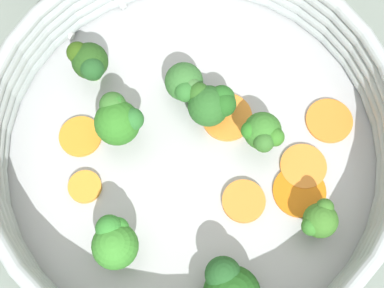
{
  "coord_description": "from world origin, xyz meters",
  "views": [
    {
      "loc": [
        0.02,
        0.15,
        0.47
      ],
      "look_at": [
        0.0,
        0.0,
        0.03
      ],
      "focal_mm": 50.0,
      "sensor_mm": 36.0,
      "label": 1
    }
  ],
  "objects_px": {
    "carrot_slice_1": "(303,166)",
    "broccoli_floret_6": "(319,220)",
    "carrot_slice_4": "(85,187)",
    "carrot_slice_6": "(329,121)",
    "carrot_slice_2": "(299,191)",
    "carrot_slice_5": "(244,201)",
    "broccoli_floret_3": "(212,104)",
    "carrot_slice_3": "(80,136)",
    "broccoli_floret_5": "(117,118)",
    "broccoli_floret_0": "(182,84)",
    "broccoli_floret_2": "(115,242)",
    "broccoli_floret_1": "(263,134)",
    "skillet": "(192,152)",
    "broccoli_floret_7": "(88,61)",
    "carrot_slice_0": "(227,117)"
  },
  "relations": [
    {
      "from": "carrot_slice_3",
      "to": "broccoli_floret_5",
      "type": "bearing_deg",
      "value": 179.49
    },
    {
      "from": "broccoli_floret_1",
      "to": "broccoli_floret_5",
      "type": "bearing_deg",
      "value": -12.54
    },
    {
      "from": "broccoli_floret_0",
      "to": "broccoli_floret_5",
      "type": "distance_m",
      "value": 0.07
    },
    {
      "from": "skillet",
      "to": "carrot_slice_3",
      "type": "bearing_deg",
      "value": -13.98
    },
    {
      "from": "carrot_slice_6",
      "to": "broccoli_floret_3",
      "type": "bearing_deg",
      "value": -11.04
    },
    {
      "from": "broccoli_floret_2",
      "to": "broccoli_floret_7",
      "type": "distance_m",
      "value": 0.16
    },
    {
      "from": "skillet",
      "to": "carrot_slice_6",
      "type": "height_order",
      "value": "carrot_slice_6"
    },
    {
      "from": "broccoli_floret_5",
      "to": "carrot_slice_6",
      "type": "bearing_deg",
      "value": 176.07
    },
    {
      "from": "carrot_slice_5",
      "to": "broccoli_floret_3",
      "type": "height_order",
      "value": "broccoli_floret_3"
    },
    {
      "from": "carrot_slice_2",
      "to": "skillet",
      "type": "bearing_deg",
      "value": -29.81
    },
    {
      "from": "skillet",
      "to": "broccoli_floret_5",
      "type": "relative_size",
      "value": 6.54
    },
    {
      "from": "skillet",
      "to": "broccoli_floret_0",
      "type": "xyz_separation_m",
      "value": [
        0.0,
        -0.05,
        0.03
      ]
    },
    {
      "from": "carrot_slice_1",
      "to": "broccoli_floret_5",
      "type": "relative_size",
      "value": 0.8
    },
    {
      "from": "carrot_slice_1",
      "to": "broccoli_floret_1",
      "type": "relative_size",
      "value": 0.95
    },
    {
      "from": "carrot_slice_4",
      "to": "skillet",
      "type": "bearing_deg",
      "value": -166.62
    },
    {
      "from": "carrot_slice_4",
      "to": "broccoli_floret_3",
      "type": "distance_m",
      "value": 0.13
    },
    {
      "from": "skillet",
      "to": "broccoli_floret_7",
      "type": "distance_m",
      "value": 0.12
    },
    {
      "from": "carrot_slice_0",
      "to": "carrot_slice_3",
      "type": "xyz_separation_m",
      "value": [
        0.13,
        0.0,
        -0.0
      ]
    },
    {
      "from": "carrot_slice_2",
      "to": "broccoli_floret_0",
      "type": "bearing_deg",
      "value": -49.38
    },
    {
      "from": "carrot_slice_2",
      "to": "carrot_slice_5",
      "type": "distance_m",
      "value": 0.05
    },
    {
      "from": "broccoli_floret_3",
      "to": "carrot_slice_2",
      "type": "bearing_deg",
      "value": 128.92
    },
    {
      "from": "broccoli_floret_3",
      "to": "broccoli_floret_6",
      "type": "relative_size",
      "value": 1.04
    },
    {
      "from": "carrot_slice_3",
      "to": "broccoli_floret_2",
      "type": "distance_m",
      "value": 0.11
    },
    {
      "from": "carrot_slice_1",
      "to": "carrot_slice_4",
      "type": "xyz_separation_m",
      "value": [
        0.19,
        -0.01,
        0.0
      ]
    },
    {
      "from": "broccoli_floret_3",
      "to": "carrot_slice_4",
      "type": "bearing_deg",
      "value": 24.91
    },
    {
      "from": "carrot_slice_4",
      "to": "broccoli_floret_0",
      "type": "distance_m",
      "value": 0.12
    },
    {
      "from": "carrot_slice_1",
      "to": "carrot_slice_6",
      "type": "relative_size",
      "value": 0.96
    },
    {
      "from": "carrot_slice_0",
      "to": "carrot_slice_2",
      "type": "relative_size",
      "value": 0.99
    },
    {
      "from": "carrot_slice_5",
      "to": "broccoli_floret_5",
      "type": "height_order",
      "value": "broccoli_floret_5"
    },
    {
      "from": "carrot_slice_4",
      "to": "carrot_slice_6",
      "type": "bearing_deg",
      "value": -171.3
    },
    {
      "from": "carrot_slice_2",
      "to": "broccoli_floret_2",
      "type": "height_order",
      "value": "broccoli_floret_2"
    },
    {
      "from": "broccoli_floret_3",
      "to": "broccoli_floret_0",
      "type": "bearing_deg",
      "value": -43.88
    },
    {
      "from": "skillet",
      "to": "carrot_slice_2",
      "type": "relative_size",
      "value": 7.29
    },
    {
      "from": "skillet",
      "to": "carrot_slice_1",
      "type": "distance_m",
      "value": 0.1
    },
    {
      "from": "carrot_slice_3",
      "to": "broccoli_floret_7",
      "type": "xyz_separation_m",
      "value": [
        -0.02,
        -0.06,
        0.03
      ]
    },
    {
      "from": "carrot_slice_4",
      "to": "carrot_slice_6",
      "type": "height_order",
      "value": "carrot_slice_4"
    },
    {
      "from": "broccoli_floret_0",
      "to": "broccoli_floret_3",
      "type": "relative_size",
      "value": 0.93
    },
    {
      "from": "carrot_slice_1",
      "to": "broccoli_floret_3",
      "type": "relative_size",
      "value": 0.97
    },
    {
      "from": "carrot_slice_4",
      "to": "broccoli_floret_1",
      "type": "distance_m",
      "value": 0.16
    },
    {
      "from": "carrot_slice_5",
      "to": "broccoli_floret_5",
      "type": "bearing_deg",
      "value": -38.08
    },
    {
      "from": "carrot_slice_2",
      "to": "broccoli_floret_0",
      "type": "distance_m",
      "value": 0.14
    },
    {
      "from": "broccoli_floret_1",
      "to": "carrot_slice_0",
      "type": "bearing_deg",
      "value": -49.34
    },
    {
      "from": "carrot_slice_2",
      "to": "broccoli_floret_6",
      "type": "height_order",
      "value": "broccoli_floret_6"
    },
    {
      "from": "carrot_slice_0",
      "to": "carrot_slice_6",
      "type": "height_order",
      "value": "carrot_slice_0"
    },
    {
      "from": "skillet",
      "to": "broccoli_floret_0",
      "type": "relative_size",
      "value": 8.6
    },
    {
      "from": "carrot_slice_2",
      "to": "broccoli_floret_6",
      "type": "xyz_separation_m",
      "value": [
        -0.01,
        0.03,
        0.02
      ]
    },
    {
      "from": "carrot_slice_2",
      "to": "carrot_slice_4",
      "type": "height_order",
      "value": "carrot_slice_4"
    },
    {
      "from": "carrot_slice_1",
      "to": "broccoli_floret_6",
      "type": "relative_size",
      "value": 1.0
    },
    {
      "from": "carrot_slice_1",
      "to": "broccoli_floret_6",
      "type": "xyz_separation_m",
      "value": [
        0.0,
        0.05,
        0.02
      ]
    },
    {
      "from": "broccoli_floret_0",
      "to": "broccoli_floret_1",
      "type": "relative_size",
      "value": 0.91
    }
  ]
}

